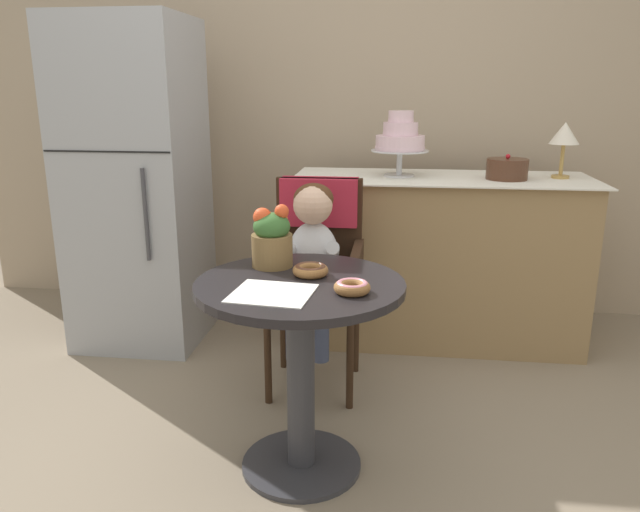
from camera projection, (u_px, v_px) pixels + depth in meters
ground_plane at (302, 466)px, 2.26m from camera, size 8.00×8.00×0.00m
back_wall at (348, 88)px, 3.67m from camera, size 4.80×0.10×2.70m
cafe_table at (300, 339)px, 2.13m from camera, size 0.72×0.72×0.72m
wicker_chair at (317, 249)px, 2.79m from camera, size 0.42×0.45×0.95m
seated_child at (312, 250)px, 2.63m from camera, size 0.27×0.32×0.73m
paper_napkin at (272, 293)px, 1.94m from camera, size 0.28×0.26×0.00m
donut_front at (352, 287)px, 1.95m from camera, size 0.12×0.12×0.04m
donut_mid at (310, 270)px, 2.13m from camera, size 0.13×0.13×0.04m
flower_vase at (272, 236)px, 2.22m from camera, size 0.15×0.16×0.23m
display_counter at (438, 259)px, 3.31m from camera, size 1.56×0.62×0.90m
tiered_cake_stand at (400, 139)px, 3.17m from camera, size 0.30×0.30×0.34m
round_layer_cake at (507, 169)px, 3.10m from camera, size 0.21×0.21×0.13m
table_lamp at (565, 136)px, 3.10m from camera, size 0.15×0.15×0.28m
refrigerator at (136, 186)px, 3.21m from camera, size 0.64×0.63×1.70m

